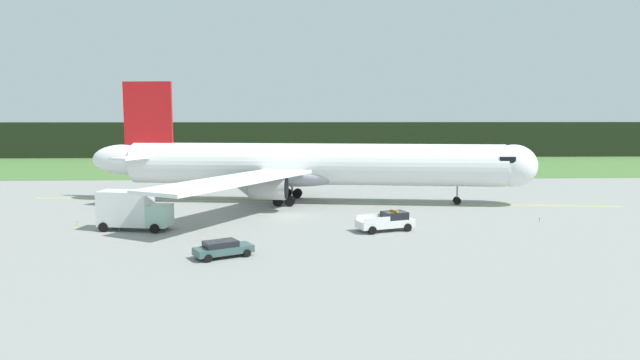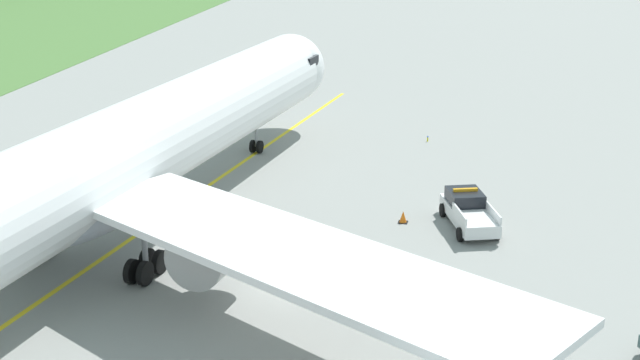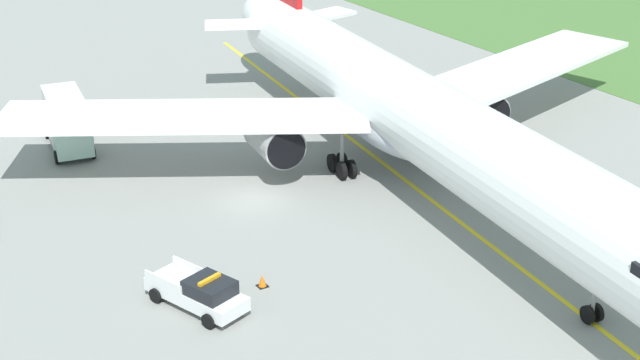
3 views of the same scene
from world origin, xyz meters
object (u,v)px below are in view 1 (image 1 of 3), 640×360
Objects in this scene: staff_car at (223,248)px; apron_cone at (380,220)px; airliner at (308,165)px; catering_truck at (132,210)px; ops_pickup_truck at (387,221)px.

staff_car is 19.03m from apron_cone.
airliner is 82.66× the size of apron_cone.
catering_truck is 1.47× the size of staff_car.
airliner is at bearing 115.94° from apron_cone.
staff_car is at bearing -146.59° from ops_pickup_truck.
airliner is 16.29m from apron_cone.
catering_truck is 14.56m from staff_car.
catering_truck reaches higher than apron_cone.
airliner is 7.90× the size of catering_truck.
airliner is 11.65× the size of staff_car.
ops_pickup_truck is at bearing 33.41° from staff_car.
apron_cone is (13.96, 12.92, -0.38)m from staff_car.
staff_car reaches higher than apron_cone.
catering_truck reaches higher than ops_pickup_truck.
staff_car is at bearing -137.22° from apron_cone.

